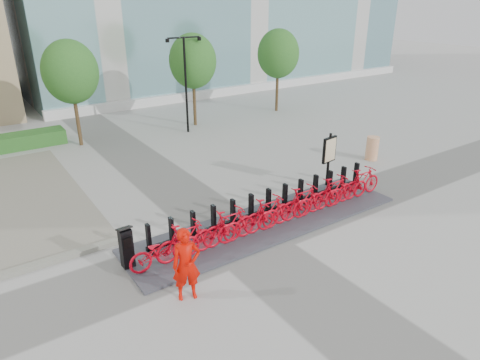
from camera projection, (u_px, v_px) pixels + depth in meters
ground at (241, 239)px, 13.10m from camera, size 120.00×120.00×0.00m
tree_1 at (70, 72)px, 20.03m from camera, size 2.60×2.60×5.10m
tree_2 at (193, 61)px, 23.39m from camera, size 2.60×2.60×5.10m
tree_3 at (278, 54)px, 26.49m from camera, size 2.60×2.60×5.10m
streetlamp at (185, 74)px, 22.29m from camera, size 2.00×0.20×5.00m
dock_pad at (268, 222)px, 13.98m from camera, size 9.60×2.40×0.08m
dock_rail_posts at (270, 201)px, 14.38m from camera, size 8.74×0.50×0.85m
bike_0 at (162, 250)px, 11.49m from camera, size 1.87×0.65×0.98m
bike_1 at (186, 240)px, 11.84m from camera, size 1.81×0.51×1.09m
bike_2 at (208, 234)px, 12.24m from camera, size 1.87×0.65×0.98m
bike_3 at (229, 226)px, 12.59m from camera, size 1.81×0.51×1.09m
bike_4 at (249, 221)px, 12.98m from camera, size 1.87×0.65×0.98m
bike_5 at (268, 213)px, 13.33m from camera, size 1.81×0.51×1.09m
bike_6 at (286, 209)px, 13.72m from camera, size 1.87×0.65×0.98m
bike_7 at (303, 202)px, 14.07m from camera, size 1.81×0.51×1.09m
bike_8 at (318, 198)px, 14.47m from camera, size 1.87×0.65×0.98m
bike_9 at (334, 191)px, 14.82m from camera, size 1.81×0.51×1.09m
bike_10 at (348, 188)px, 15.21m from camera, size 1.87×0.65×0.98m
bike_11 at (362, 182)px, 15.56m from camera, size 1.81×0.51×1.09m
kiosk at (126, 247)px, 11.41m from camera, size 0.40×0.34×1.25m
worker_red at (186, 265)px, 10.21m from camera, size 0.79×0.63×1.89m
construction_barrel at (372, 148)px, 19.32m from camera, size 0.65×0.65×1.07m
map_sign at (329, 152)px, 16.15m from camera, size 0.72×0.22×2.17m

